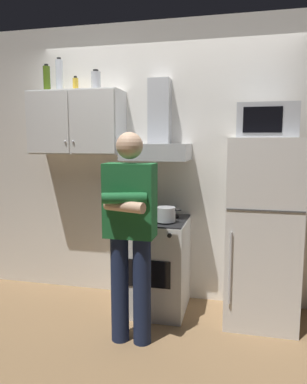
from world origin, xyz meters
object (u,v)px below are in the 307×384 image
(upper_cabinet, at_px, (77,123))
(refrigerator, at_px, (261,231))
(microwave, at_px, (266,121))
(person_standing, at_px, (130,230))
(range_hood, at_px, (157,139))
(bottle_vodka_clear, at_px, (59,75))
(cooking_pot, at_px, (166,214))
(bottle_spice_jar, at_px, (76,85))
(bottle_olive_oil, at_px, (47,79))
(bottle_canister_steel, at_px, (96,81))
(stove_oven, at_px, (154,264))

(upper_cabinet, xyz_separation_m, refrigerator, (1.75, -0.12, -0.95))
(refrigerator, distance_m, microwave, 0.94)
(refrigerator, relative_size, person_standing, 0.98)
(range_hood, xyz_separation_m, bottle_vodka_clear, (-0.96, -0.02, 0.60))
(person_standing, bearing_deg, cooking_pot, 69.70)
(range_hood, distance_m, refrigerator, 1.25)
(upper_cabinet, height_order, cooking_pot, upper_cabinet)
(bottle_vodka_clear, bearing_deg, person_standing, -38.04)
(refrigerator, relative_size, bottle_spice_jar, 10.98)
(upper_cabinet, distance_m, bottle_olive_oil, 0.52)
(microwave, distance_m, person_standing, 1.45)
(range_hood, xyz_separation_m, microwave, (0.95, -0.11, 0.14))
(bottle_vodka_clear, xyz_separation_m, bottle_canister_steel, (0.35, 0.06, -0.06))
(range_hood, xyz_separation_m, bottle_canister_steel, (-0.61, 0.04, 0.54))
(upper_cabinet, bearing_deg, person_standing, -44.26)
(upper_cabinet, height_order, bottle_vodka_clear, bottle_vodka_clear)
(person_standing, bearing_deg, refrigerator, 31.23)
(bottle_olive_oil, distance_m, bottle_canister_steel, 0.49)
(refrigerator, distance_m, bottle_vodka_clear, 2.37)
(person_standing, xyz_separation_m, cooking_pot, (0.18, 0.49, 0.04))
(upper_cabinet, distance_m, person_standing, 1.35)
(upper_cabinet, xyz_separation_m, bottle_spice_jar, (-0.02, 0.04, 0.37))
(range_hood, relative_size, microwave, 1.56)
(upper_cabinet, bearing_deg, microwave, -3.48)
(bottle_olive_oil, bearing_deg, range_hood, 0.84)
(range_hood, relative_size, bottle_spice_jar, 5.15)
(person_standing, height_order, bottle_vodka_clear, bottle_vodka_clear)
(cooking_pot, height_order, bottle_spice_jar, bottle_spice_jar)
(person_standing, distance_m, cooking_pot, 0.52)
(upper_cabinet, bearing_deg, stove_oven, -8.90)
(stove_oven, xyz_separation_m, bottle_vodka_clear, (-0.96, 0.11, 1.77))
(bottle_vodka_clear, relative_size, bottle_canister_steel, 1.59)
(upper_cabinet, relative_size, bottle_canister_steel, 4.59)
(stove_oven, bearing_deg, person_standing, -94.72)
(stove_oven, bearing_deg, microwave, 1.15)
(range_hood, relative_size, bottle_canister_steel, 3.82)
(microwave, height_order, bottle_canister_steel, bottle_canister_steel)
(range_hood, relative_size, bottle_vodka_clear, 2.41)
(stove_oven, height_order, bottle_canister_steel, bottle_canister_steel)
(microwave, distance_m, cooking_pot, 1.16)
(upper_cabinet, xyz_separation_m, bottle_vodka_clear, (-0.16, -0.02, 0.45))
(stove_oven, bearing_deg, bottle_olive_oil, 174.24)
(range_hood, distance_m, bottle_olive_oil, 1.24)
(person_standing, distance_m, bottle_olive_oil, 1.80)
(refrigerator, relative_size, microwave, 3.33)
(bottle_canister_steel, distance_m, bottle_spice_jar, 0.21)
(microwave, bearing_deg, upper_cabinet, 176.52)
(microwave, xyz_separation_m, cooking_pot, (-0.82, -0.14, -0.80))
(microwave, height_order, cooking_pot, microwave)
(person_standing, distance_m, bottle_spice_jar, 1.63)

